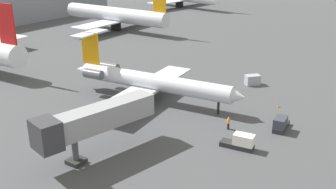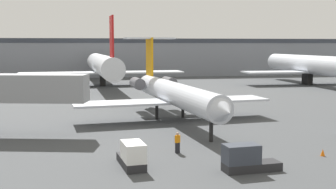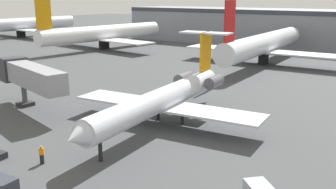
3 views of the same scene
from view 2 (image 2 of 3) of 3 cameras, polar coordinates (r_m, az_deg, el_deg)
ground_plane at (r=46.27m, az=2.21°, el=-4.21°), size 400.00×400.00×0.10m
regional_jet at (r=49.16m, az=0.60°, el=0.32°), size 22.94×29.52×9.64m
ground_crew_marshaller at (r=34.54m, az=1.27°, el=-6.39°), size 0.47×0.46×1.69m
baggage_tug_lead at (r=30.09m, az=10.30°, el=-8.48°), size 4.11×1.77×1.90m
baggage_tug_trailing at (r=30.57m, az=-4.77°, el=-8.16°), size 1.86×4.14×1.90m
traffic_cone_near at (r=35.85m, az=19.86°, el=-7.25°), size 0.36×0.36×0.55m
terminal_building at (r=125.03m, az=-5.71°, el=4.98°), size 129.19×18.15×10.44m
parked_airliner_centre at (r=92.33m, az=-8.69°, el=3.87°), size 34.84×41.30×13.58m
parked_airliner_east_mid at (r=99.23m, az=18.12°, el=3.76°), size 28.80×34.28×13.44m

